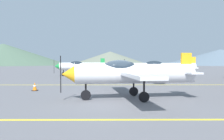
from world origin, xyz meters
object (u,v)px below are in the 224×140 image
airplane_near (130,73)px  airplane_mid (160,68)px  car_sedan (158,69)px  airplane_far (80,66)px  traffic_cone_side (35,87)px

airplane_near → airplane_mid: size_ratio=1.00×
airplane_mid → car_sedan: size_ratio=1.88×
airplane_near → airplane_mid: 11.41m
airplane_far → car_sedan: bearing=25.2°
traffic_cone_side → airplane_far: bearing=86.6°
airplane_near → traffic_cone_side: airplane_near is taller
airplane_mid → airplane_far: bearing=136.7°
airplane_mid → airplane_far: (-9.34, 8.78, 0.00)m
car_sedan → traffic_cone_side: car_sedan is taller
airplane_mid → airplane_far: 12.82m
airplane_mid → airplane_far: same height
airplane_far → traffic_cone_side: (-0.95, -16.06, -1.12)m
airplane_mid → traffic_cone_side: size_ratio=14.14×
airplane_near → car_sedan: size_ratio=1.89×
car_sedan → traffic_cone_side: (-13.29, -21.86, -0.56)m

